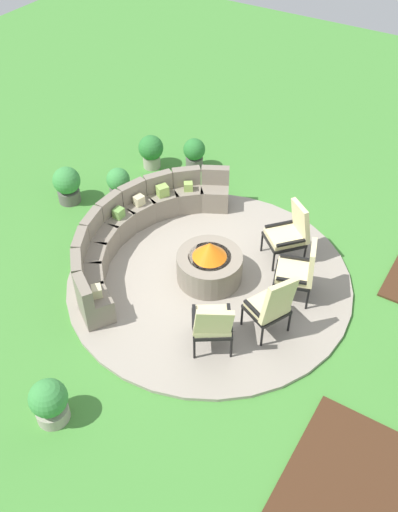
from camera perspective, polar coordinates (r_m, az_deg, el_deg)
name	(u,v)px	position (r m, az deg, el deg)	size (l,w,h in m)	color
ground_plane	(209,280)	(9.44, 1.03, -2.44)	(24.00, 24.00, 0.00)	#478C38
patio_circle	(209,279)	(9.42, 1.04, -2.31)	(4.70, 4.70, 0.06)	#9E9384
mulch_bed_left	(348,483)	(7.60, 14.79, -21.26)	(1.97, 1.47, 0.04)	#472B19
fire_pit	(209,264)	(9.19, 1.06, -0.86)	(1.07, 1.07, 0.76)	gray
curved_stone_bench	(135,230)	(9.89, -6.46, 2.66)	(3.99, 1.59, 0.79)	gray
lounge_chair_front_left	(212,323)	(8.03, 1.36, -6.74)	(0.81, 0.82, 1.01)	black
lounge_chair_front_right	(272,305)	(8.25, 7.32, -4.93)	(0.73, 0.73, 1.16)	black
lounge_chair_back_left	(300,270)	(8.89, 10.12, -1.40)	(0.75, 0.75, 1.05)	black
lounge_chair_back_right	(290,232)	(9.54, 9.17, 2.41)	(0.82, 0.85, 1.09)	black
potted_plant_0	(67,184)	(11.15, -13.14, 7.07)	(0.53, 0.53, 0.74)	#605B56
potted_plant_1	(194,153)	(11.81, -0.48, 10.32)	(0.45, 0.45, 0.68)	#605B56
potted_plant_2	(119,185)	(10.93, -8.08, 7.14)	(0.44, 0.44, 0.75)	#605B56
potted_plant_4	(49,401)	(7.76, -14.84, -13.93)	(0.51, 0.51, 0.70)	#A89E8E
potted_plant_5	(151,150)	(11.90, -4.85, 10.55)	(0.52, 0.52, 0.71)	#A89E8E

